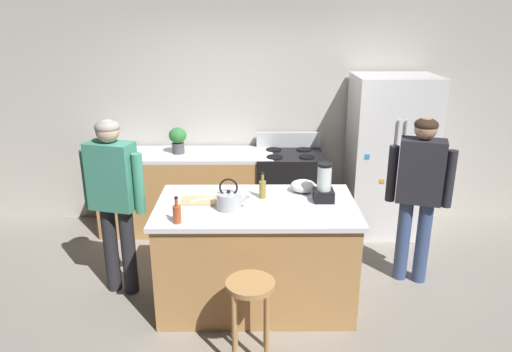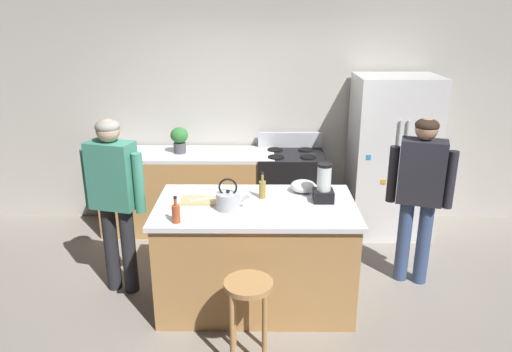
{
  "view_description": "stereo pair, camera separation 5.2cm",
  "coord_description": "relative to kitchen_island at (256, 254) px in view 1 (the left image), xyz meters",
  "views": [
    {
      "loc": [
        -0.03,
        -3.78,
        2.5
      ],
      "look_at": [
        0.0,
        0.3,
        1.1
      ],
      "focal_mm": 33.76,
      "sensor_mm": 36.0,
      "label": 1
    },
    {
      "loc": [
        0.03,
        -3.78,
        2.5
      ],
      "look_at": [
        0.0,
        0.3,
        1.1
      ],
      "focal_mm": 33.76,
      "sensor_mm": 36.0,
      "label": 2
    }
  ],
  "objects": [
    {
      "name": "person_by_sink_right",
      "position": [
        1.5,
        0.37,
        0.5
      ],
      "size": [
        0.59,
        0.33,
        1.61
      ],
      "color": "#384C7A",
      "rests_on": "ground_plane"
    },
    {
      "name": "potted_plant",
      "position": [
        -0.88,
        1.55,
        0.64
      ],
      "size": [
        0.2,
        0.2,
        0.3
      ],
      "color": "#4C4C51",
      "rests_on": "back_counter_run"
    },
    {
      "name": "bottle_cooking_sauce",
      "position": [
        -0.61,
        -0.37,
        0.55
      ],
      "size": [
        0.06,
        0.06,
        0.22
      ],
      "color": "#B24C26",
      "rests_on": "kitchen_island"
    },
    {
      "name": "ground_plane",
      "position": [
        0.0,
        0.0,
        -0.48
      ],
      "size": [
        14.0,
        14.0,
        0.0
      ],
      "primitive_type": "plane",
      "color": "gray"
    },
    {
      "name": "kitchen_island",
      "position": [
        0.0,
        0.0,
        0.0
      ],
      "size": [
        1.7,
        0.97,
        0.95
      ],
      "color": "#B7844C",
      "rests_on": "ground_plane"
    },
    {
      "name": "blender_appliance",
      "position": [
        0.58,
        0.08,
        0.61
      ],
      "size": [
        0.17,
        0.17,
        0.34
      ],
      "color": "black",
      "rests_on": "kitchen_island"
    },
    {
      "name": "refrigerator",
      "position": [
        1.54,
        1.5,
        0.44
      ],
      "size": [
        0.9,
        0.73,
        1.84
      ],
      "color": "silver",
      "rests_on": "ground_plane"
    },
    {
      "name": "bottle_vinegar",
      "position": [
        0.06,
        0.15,
        0.56
      ],
      "size": [
        0.06,
        0.06,
        0.24
      ],
      "color": "olive",
      "rests_on": "kitchen_island"
    },
    {
      "name": "mixing_bowl",
      "position": [
        0.43,
        0.31,
        0.52
      ],
      "size": [
        0.23,
        0.23,
        0.1
      ],
      "primitive_type": "ellipsoid",
      "color": "white",
      "rests_on": "kitchen_island"
    },
    {
      "name": "tea_kettle",
      "position": [
        -0.23,
        -0.1,
        0.55
      ],
      "size": [
        0.28,
        0.2,
        0.27
      ],
      "color": "#B7BABF",
      "rests_on": "kitchen_island"
    },
    {
      "name": "bar_stool",
      "position": [
        -0.05,
        -0.76,
        0.04
      ],
      "size": [
        0.36,
        0.36,
        0.66
      ],
      "color": "#B7844C",
      "rests_on": "ground_plane"
    },
    {
      "name": "chef_knife",
      "position": [
        -0.47,
        0.06,
        0.49
      ],
      "size": [
        0.21,
        0.12,
        0.01
      ],
      "primitive_type": "cube",
      "rotation": [
        0.0,
        0.0,
        0.45
      ],
      "color": "#B7BABF",
      "rests_on": "cutting_board"
    },
    {
      "name": "stove_range",
      "position": [
        0.4,
        1.52,
        0.01
      ],
      "size": [
        0.76,
        0.65,
        1.13
      ],
      "color": "black",
      "rests_on": "ground_plane"
    },
    {
      "name": "cutting_board",
      "position": [
        -0.49,
        0.06,
        0.48
      ],
      "size": [
        0.3,
        0.2,
        0.02
      ],
      "primitive_type": "cube",
      "color": "tan",
      "rests_on": "kitchen_island"
    },
    {
      "name": "back_counter_run",
      "position": [
        -0.8,
        1.55,
        -0.0
      ],
      "size": [
        2.0,
        0.64,
        0.95
      ],
      "color": "#B7844C",
      "rests_on": "ground_plane"
    },
    {
      "name": "back_wall",
      "position": [
        0.0,
        1.95,
        0.87
      ],
      "size": [
        8.0,
        0.1,
        2.7
      ],
      "primitive_type": "cube",
      "color": "#BCB7AD",
      "rests_on": "ground_plane"
    },
    {
      "name": "person_by_island_left",
      "position": [
        -1.25,
        0.19,
        0.52
      ],
      "size": [
        0.59,
        0.32,
        1.64
      ],
      "color": "#26262B",
      "rests_on": "ground_plane"
    }
  ]
}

